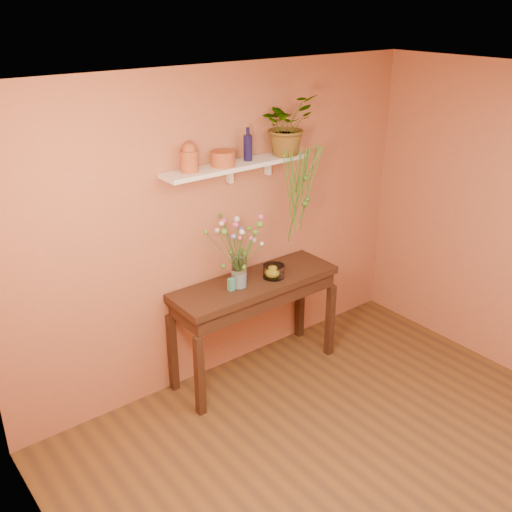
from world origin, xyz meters
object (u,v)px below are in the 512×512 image
at_px(terracotta_jug, 189,158).
at_px(glass_bowl, 274,272).
at_px(spider_plant, 287,125).
at_px(glass_vase, 239,274).
at_px(blue_bottle, 248,147).
at_px(bouquet, 239,238).
at_px(sideboard, 255,294).

relative_size(terracotta_jug, glass_bowl, 1.21).
relative_size(spider_plant, glass_vase, 1.85).
bearing_deg(blue_bottle, spider_plant, -5.68).
distance_m(spider_plant, glass_vase, 1.30).
height_order(terracotta_jug, glass_vase, terracotta_jug).
distance_m(terracotta_jug, glass_bowl, 1.28).
relative_size(blue_bottle, spider_plant, 0.54).
xyz_separation_m(terracotta_jug, bouquet, (0.34, -0.15, -0.68)).
relative_size(spider_plant, bouquet, 0.90).
relative_size(glass_vase, glass_bowl, 1.43).
height_order(blue_bottle, glass_bowl, blue_bottle).
bearing_deg(bouquet, glass_bowl, -7.69).
height_order(blue_bottle, bouquet, blue_bottle).
xyz_separation_m(sideboard, blue_bottle, (0.04, 0.14, 1.26)).
xyz_separation_m(sideboard, bouquet, (-0.18, -0.01, 0.57)).
bearing_deg(glass_vase, glass_bowl, -6.61).
bearing_deg(glass_bowl, bouquet, 172.31).
xyz_separation_m(spider_plant, bouquet, (-0.59, -0.12, -0.82)).
bearing_deg(bouquet, glass_vase, -116.70).
relative_size(blue_bottle, bouquet, 0.49).
distance_m(spider_plant, glass_bowl, 1.25).
xyz_separation_m(sideboard, terracotta_jug, (-0.51, 0.14, 1.26)).
relative_size(bouquet, glass_bowl, 2.93).
bearing_deg(blue_bottle, glass_bowl, -58.60).
distance_m(terracotta_jug, glass_vase, 1.07).
bearing_deg(glass_bowl, glass_vase, 173.39).
height_order(spider_plant, bouquet, spider_plant).
bearing_deg(sideboard, glass_vase, -175.21).
xyz_separation_m(terracotta_jug, glass_vase, (0.34, -0.16, -1.01)).
relative_size(sideboard, glass_vase, 5.69).
bearing_deg(terracotta_jug, spider_plant, -2.18).
xyz_separation_m(glass_vase, glass_bowl, (0.34, -0.04, -0.06)).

